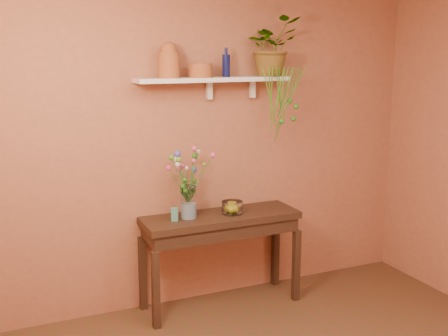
{
  "coord_description": "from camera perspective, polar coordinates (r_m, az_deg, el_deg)",
  "views": [
    {
      "loc": [
        -1.73,
        -2.34,
        2.14
      ],
      "look_at": [
        0.0,
        1.55,
        1.25
      ],
      "focal_mm": 44.66,
      "sensor_mm": 36.0,
      "label": 1
    }
  ],
  "objects": [
    {
      "name": "lemon",
      "position": [
        4.7,
        0.81,
        -4.1
      ],
      "size": [
        0.08,
        0.08,
        0.08
      ],
      "primitive_type": "sphere",
      "color": "yellow",
      "rests_on": "glass_bowl"
    },
    {
      "name": "terracotta_pot",
      "position": [
        4.5,
        -2.44,
        9.95
      ],
      "size": [
        0.21,
        0.21,
        0.11
      ],
      "primitive_type": "cylinder",
      "rotation": [
        0.0,
        0.0,
        -0.12
      ],
      "color": "#A05230",
      "rests_on": "wall_shelf"
    },
    {
      "name": "wall_shelf",
      "position": [
        4.58,
        -0.97,
        9.0
      ],
      "size": [
        1.3,
        0.24,
        0.19
      ],
      "color": "white",
      "rests_on": "room"
    },
    {
      "name": "carton",
      "position": [
        4.5,
        -5.07,
        -4.74
      ],
      "size": [
        0.07,
        0.06,
        0.11
      ],
      "primitive_type": "cube",
      "rotation": [
        0.0,
        0.0,
        -0.43
      ],
      "color": "teal",
      "rests_on": "sideboard"
    },
    {
      "name": "glass_bowl",
      "position": [
        4.69,
        0.84,
        -4.11
      ],
      "size": [
        0.18,
        0.18,
        0.11
      ],
      "color": "white",
      "rests_on": "sideboard"
    },
    {
      "name": "terracotta_jug",
      "position": [
        4.42,
        -5.68,
        10.86
      ],
      "size": [
        0.21,
        0.21,
        0.28
      ],
      "color": "#A05230",
      "rests_on": "wall_shelf"
    },
    {
      "name": "room",
      "position": [
        3.01,
        12.09,
        -3.64
      ],
      "size": [
        4.04,
        4.04,
        2.7
      ],
      "color": "#522F1E",
      "rests_on": "ground"
    },
    {
      "name": "bouquet",
      "position": [
        4.49,
        -3.95,
        -0.01
      ],
      "size": [
        0.36,
        0.47,
        0.48
      ],
      "color": "#386B28",
      "rests_on": "glass_vase"
    },
    {
      "name": "plant_fronds",
      "position": [
        4.68,
        6.31,
        6.56
      ],
      "size": [
        0.42,
        0.32,
        0.63
      ],
      "color": "#2B6E1B",
      "rests_on": "wall_shelf"
    },
    {
      "name": "sideboard",
      "position": [
        4.71,
        -0.33,
        -6.14
      ],
      "size": [
        1.33,
        0.43,
        0.81
      ],
      "color": "#321B13",
      "rests_on": "ground"
    },
    {
      "name": "glass_vase",
      "position": [
        4.55,
        -3.66,
        -3.74
      ],
      "size": [
        0.13,
        0.13,
        0.27
      ],
      "color": "white",
      "rests_on": "sideboard"
    },
    {
      "name": "spider_plant",
      "position": [
        4.77,
        4.89,
        12.29
      ],
      "size": [
        0.5,
        0.45,
        0.49
      ],
      "primitive_type": "imported",
      "rotation": [
        0.0,
        0.0,
        0.18
      ],
      "color": "#2B6E1B",
      "rests_on": "wall_shelf"
    },
    {
      "name": "blue_bottle",
      "position": [
        4.62,
        0.22,
        10.5
      ],
      "size": [
        0.08,
        0.08,
        0.24
      ],
      "color": "#0B1142",
      "rests_on": "wall_shelf"
    }
  ]
}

